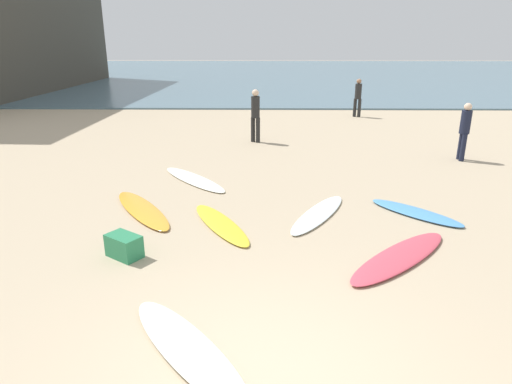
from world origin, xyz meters
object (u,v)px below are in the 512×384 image
surfboard_0 (318,214)px  surfboard_1 (221,224)px  beach_cooler (124,246)px  surfboard_4 (400,257)px  surfboard_3 (416,212)px  beachgoer_far (358,96)px  surfboard_6 (194,179)px  beachgoer_mid (465,129)px  surfboard_2 (187,348)px  surfboard_5 (142,209)px  beachgoer_near (255,113)px

surfboard_0 → surfboard_1: bearing=44.4°
beach_cooler → surfboard_4: bearing=-0.3°
surfboard_3 → surfboard_4: surfboard_4 is taller
beachgoer_far → surfboard_6: bearing=-94.2°
surfboard_0 → beachgoer_mid: (4.55, 4.25, 0.87)m
surfboard_0 → surfboard_2: 4.55m
surfboard_2 → surfboard_3: bearing=8.4°
surfboard_2 → surfboard_0: bearing=26.0°
surfboard_2 → beach_cooler: 2.69m
surfboard_4 → beachgoer_mid: beachgoer_mid is taller
surfboard_4 → beach_cooler: beach_cooler is taller
surfboard_0 → surfboard_6: size_ratio=0.91×
surfboard_5 → surfboard_1: bearing=-56.5°
surfboard_0 → surfboard_3: bearing=-148.7°
beach_cooler → surfboard_5: bearing=96.4°
surfboard_1 → beach_cooler: 1.93m
surfboard_3 → beachgoer_near: size_ratio=1.14×
surfboard_0 → beachgoer_far: 11.78m
surfboard_2 → surfboard_5: (-1.61, 4.27, -0.01)m
surfboard_0 → beach_cooler: bearing=57.0°
surfboard_4 → beachgoer_far: bearing=127.8°
surfboard_6 → beach_cooler: (-0.53, -4.03, 0.16)m
surfboard_1 → surfboard_3: 3.91m
surfboard_2 → surfboard_4: (3.06, 2.28, -0.00)m
surfboard_0 → surfboard_4: (1.10, -1.83, 0.01)m
beachgoer_far → beach_cooler: 14.62m
surfboard_0 → surfboard_5: surfboard_5 is taller
beachgoer_far → surfboard_0: bearing=-76.5°
surfboard_6 → surfboard_1: bearing=-111.2°
surfboard_2 → surfboard_5: size_ratio=0.92×
surfboard_4 → beachgoer_near: (-2.46, 8.27, 0.92)m
beach_cooler → beachgoer_far: bearing=64.4°
beach_cooler → beachgoer_mid: bearing=37.5°
surfboard_0 → surfboard_3: size_ratio=1.19×
surfboard_2 → beachgoer_far: 16.26m
surfboard_4 → surfboard_6: (-3.91, 4.05, -0.01)m
beachgoer_mid → beach_cooler: beachgoer_mid is taller
surfboard_0 → beachgoer_near: beachgoer_near is taller
beachgoer_far → beach_cooler: size_ratio=2.85×
surfboard_0 → surfboard_6: (-2.81, 2.23, -0.00)m
surfboard_3 → beachgoer_mid: bearing=14.6°
surfboard_5 → beachgoer_mid: bearing=-6.9°
beachgoer_near → beachgoer_mid: beachgoer_near is taller
beachgoer_near → beachgoer_mid: (5.91, -2.19, -0.07)m
surfboard_6 → beach_cooler: bearing=-137.0°
surfboard_5 → beachgoer_far: (6.54, 11.19, 0.86)m
surfboard_3 → surfboard_4: (-0.86, -1.92, 0.00)m
surfboard_2 → surfboard_6: (-0.85, 6.33, -0.01)m
beach_cooler → surfboard_0: bearing=28.3°
surfboard_2 → surfboard_3: surfboard_2 is taller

